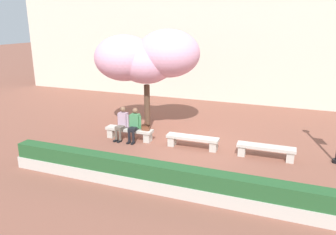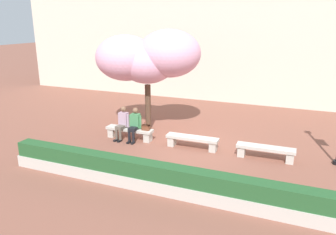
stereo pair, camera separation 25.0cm
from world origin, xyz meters
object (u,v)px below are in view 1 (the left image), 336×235
object	(u,v)px
person_seated_left	(122,122)
person_seated_right	(134,123)
stone_bench_center	(266,150)
cherry_tree_main	(147,58)
handbag	(146,127)
stone_bench_west_end	(129,132)
stone_bench_near_west	(192,140)

from	to	relation	value
person_seated_left	person_seated_right	xyz separation A→B (m)	(0.53, -0.00, 0.00)
person_seated_left	person_seated_right	size ratio (longest dim) A/B	1.00
stone_bench_center	cherry_tree_main	bearing A→B (deg)	163.61
handbag	stone_bench_west_end	bearing A→B (deg)	-179.89
stone_bench_near_west	cherry_tree_main	bearing A→B (deg)	148.77
person_seated_left	person_seated_right	distance (m)	0.53
stone_bench_near_west	person_seated_left	world-z (taller)	person_seated_left
stone_bench_west_end	person_seated_left	xyz separation A→B (m)	(-0.27, -0.05, 0.39)
person_seated_left	handbag	size ratio (longest dim) A/B	3.81
person_seated_right	stone_bench_west_end	bearing A→B (deg)	168.46
stone_bench_near_west	cherry_tree_main	size ratio (longest dim) A/B	0.45
stone_bench_near_west	person_seated_left	distance (m)	2.87
stone_bench_center	person_seated_right	world-z (taller)	person_seated_right
stone_bench_center	person_seated_left	distance (m)	5.44
stone_bench_near_west	person_seated_right	size ratio (longest dim) A/B	1.49
stone_bench_west_end	stone_bench_center	size ratio (longest dim) A/B	1.00
stone_bench_near_west	cherry_tree_main	world-z (taller)	cherry_tree_main
stone_bench_near_west	person_seated_left	xyz separation A→B (m)	(-2.85, -0.05, 0.39)
person_seated_right	handbag	bearing A→B (deg)	6.98
stone_bench_center	person_seated_right	distance (m)	4.91
stone_bench_near_west	handbag	world-z (taller)	handbag
person_seated_right	handbag	distance (m)	0.47
person_seated_right	stone_bench_near_west	bearing A→B (deg)	1.32
handbag	person_seated_right	bearing A→B (deg)	-173.02
stone_bench_west_end	cherry_tree_main	world-z (taller)	cherry_tree_main
stone_bench_near_west	stone_bench_west_end	bearing A→B (deg)	180.00
person_seated_left	stone_bench_near_west	bearing A→B (deg)	1.07
stone_bench_center	person_seated_right	bearing A→B (deg)	-179.37
person_seated_left	person_seated_right	world-z (taller)	same
stone_bench_west_end	person_seated_left	distance (m)	0.48
handbag	cherry_tree_main	world-z (taller)	cherry_tree_main
stone_bench_west_end	cherry_tree_main	size ratio (longest dim) A/B	0.45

